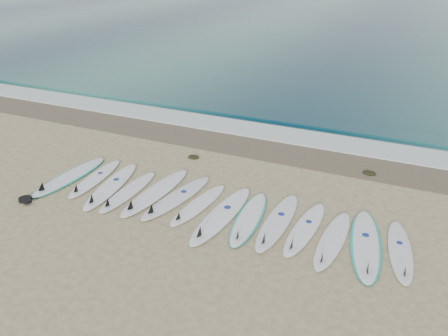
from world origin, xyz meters
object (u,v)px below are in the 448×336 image
at_px(surfboard_7, 220,216).
at_px(surfboard_13, 400,252).
at_px(leash_coil, 26,200).
at_px(surfboard_0, 69,177).

xyz_separation_m(surfboard_7, surfboard_13, (4.04, 0.29, -0.01)).
bearing_deg(leash_coil, surfboard_0, 84.83).
bearing_deg(surfboard_13, leash_coil, -178.80).
relative_size(surfboard_0, leash_coil, 6.02).
relative_size(surfboard_7, surfboard_13, 1.25).
bearing_deg(surfboard_0, leash_coil, -92.84).
bearing_deg(surfboard_7, surfboard_0, -178.34).
relative_size(surfboard_7, leash_coil, 6.39).
bearing_deg(surfboard_0, surfboard_13, 3.38).
bearing_deg(leash_coil, surfboard_7, 15.20).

